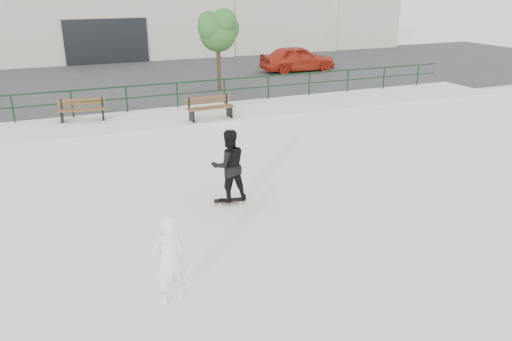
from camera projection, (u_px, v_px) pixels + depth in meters
name	position (u px, v px, depth m)	size (l,w,h in m)	color
ground	(262.00, 244.00, 10.64)	(120.00, 120.00, 0.00)	silver
ledge	(161.00, 124.00, 18.74)	(30.00, 3.00, 0.50)	beige
parking_strip	(125.00, 84.00, 26.07)	(60.00, 14.00, 0.50)	#333333
railing	(152.00, 91.00, 19.51)	(28.00, 0.06, 1.03)	black
bench_left	(82.00, 110.00, 18.13)	(1.76, 0.74, 0.79)	brown
bench_right	(210.00, 108.00, 18.34)	(1.80, 0.61, 0.82)	brown
tree	(218.00, 29.00, 22.46)	(2.08, 1.85, 3.69)	#463723
red_car	(298.00, 59.00, 28.08)	(1.70, 4.24, 1.44)	#AE2715
skateboard	(230.00, 200.00, 12.57)	(0.80, 0.36, 0.09)	black
standing_skater	(229.00, 166.00, 12.24)	(0.89, 0.69, 1.83)	black
seated_skater	(169.00, 261.00, 8.41)	(0.60, 0.39, 1.64)	white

